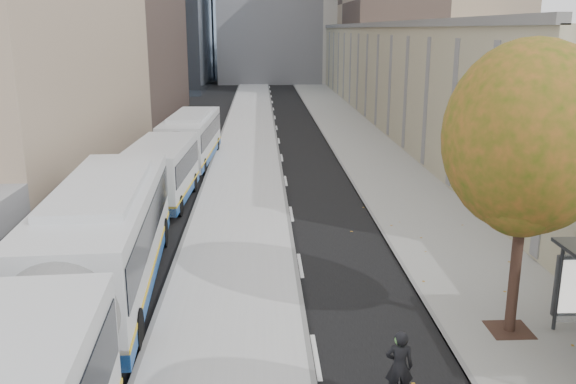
{
  "coord_description": "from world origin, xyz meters",
  "views": [
    {
      "loc": [
        -2.95,
        -1.42,
        7.83
      ],
      "look_at": [
        -2.05,
        18.42,
        2.5
      ],
      "focal_mm": 38.0,
      "sensor_mm": 36.0,
      "label": 1
    }
  ],
  "objects": [
    {
      "name": "bus_platform",
      "position": [
        -3.88,
        35.0,
        0.07
      ],
      "size": [
        4.25,
        150.0,
        0.15
      ],
      "primitive_type": "cube",
      "color": "#B5B5B5",
      "rests_on": "ground"
    },
    {
      "name": "tree_c",
      "position": [
        3.6,
        13.0,
        5.25
      ],
      "size": [
        4.2,
        4.2,
        7.28
      ],
      "color": "black",
      "rests_on": "sidewalk"
    },
    {
      "name": "bus_far",
      "position": [
        -7.29,
        31.11,
        1.53
      ],
      "size": [
        3.23,
        16.94,
        2.81
      ],
      "rotation": [
        0.0,
        0.0,
        -0.05
      ],
      "color": "silver",
      "rests_on": "ground"
    },
    {
      "name": "sidewalk",
      "position": [
        4.12,
        35.0,
        0.04
      ],
      "size": [
        4.75,
        150.0,
        0.08
      ],
      "primitive_type": "cube",
      "color": "gray",
      "rests_on": "ground"
    },
    {
      "name": "building_tan",
      "position": [
        15.5,
        64.0,
        4.0
      ],
      "size": [
        18.0,
        92.0,
        8.0
      ],
      "primitive_type": "cube",
      "color": "#9C9678",
      "rests_on": "ground"
    },
    {
      "name": "bus_near",
      "position": [
        -7.4,
        11.85,
        1.77
      ],
      "size": [
        4.02,
        19.57,
        3.24
      ],
      "rotation": [
        0.0,
        0.0,
        0.06
      ],
      "color": "silver",
      "rests_on": "ground"
    },
    {
      "name": "distant_car",
      "position": [
        -7.81,
        49.29,
        0.68
      ],
      "size": [
        2.59,
        4.29,
        1.37
      ],
      "primitive_type": "imported",
      "rotation": [
        0.0,
        0.0,
        -0.26
      ],
      "color": "white",
      "rests_on": "ground"
    }
  ]
}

